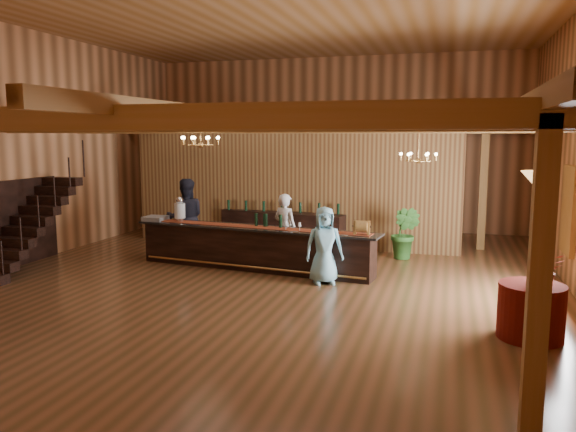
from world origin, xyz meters
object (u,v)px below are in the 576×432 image
(round_table, at_px, (531,311))
(guest, at_px, (324,245))
(beverage_dispenser, at_px, (180,209))
(backbar_shelf, at_px, (282,230))
(pendant_lamp, at_px, (539,178))
(tasting_bar, at_px, (254,248))
(chandelier_left, at_px, (201,140))
(floor_plant, at_px, (405,233))
(raffle_drum, at_px, (362,227))
(staff_second, at_px, (186,218))
(bartender, at_px, (285,229))
(chandelier_right, at_px, (418,156))

(round_table, relative_size, guest, 0.60)
(guest, bearing_deg, beverage_dispenser, 140.85)
(backbar_shelf, relative_size, round_table, 3.64)
(beverage_dispenser, distance_m, pendant_lamp, 8.20)
(tasting_bar, bearing_deg, chandelier_left, -112.65)
(beverage_dispenser, xyz_separation_m, chandelier_left, (1.28, -1.50, 1.65))
(pendant_lamp, relative_size, guest, 0.57)
(beverage_dispenser, bearing_deg, floor_plant, 18.37)
(tasting_bar, height_order, raffle_drum, raffle_drum)
(staff_second, bearing_deg, raffle_drum, 135.56)
(beverage_dispenser, distance_m, round_table, 8.16)
(beverage_dispenser, xyz_separation_m, round_table, (7.42, -3.29, -0.84))
(raffle_drum, relative_size, guest, 0.21)
(tasting_bar, height_order, round_table, tasting_bar)
(round_table, height_order, guest, guest)
(tasting_bar, relative_size, pendant_lamp, 6.51)
(backbar_shelf, bearing_deg, chandelier_left, -89.56)
(backbar_shelf, xyz_separation_m, bartender, (0.64, -1.83, 0.35))
(tasting_bar, bearing_deg, round_table, -21.66)
(staff_second, relative_size, floor_plant, 1.50)
(staff_second, height_order, guest, staff_second)
(backbar_shelf, xyz_separation_m, chandelier_right, (3.61, -1.44, 2.06))
(staff_second, xyz_separation_m, guest, (3.88, -1.59, -0.18))
(beverage_dispenser, xyz_separation_m, floor_plant, (5.18, 1.72, -0.60))
(bartender, bearing_deg, chandelier_right, -152.49)
(chandelier_left, relative_size, guest, 0.50)
(tasting_bar, xyz_separation_m, bartender, (0.54, 0.69, 0.34))
(raffle_drum, height_order, guest, guest)
(beverage_dispenser, distance_m, bartender, 2.58)
(chandelier_left, bearing_deg, guest, 9.86)
(chandelier_left, relative_size, floor_plant, 0.61)
(round_table, distance_m, guest, 4.29)
(backbar_shelf, distance_m, guest, 3.81)
(backbar_shelf, bearing_deg, bartender, -61.36)
(chandelier_left, bearing_deg, pendant_lamp, -16.26)
(backbar_shelf, xyz_separation_m, staff_second, (-1.99, -1.71, 0.49))
(chandelier_right, bearing_deg, backbar_shelf, 158.19)
(tasting_bar, height_order, guest, guest)
(round_table, height_order, staff_second, staff_second)
(chandelier_right, relative_size, guest, 0.51)
(backbar_shelf, distance_m, chandelier_left, 4.48)
(tasting_bar, bearing_deg, pendant_lamp, -21.66)
(bartender, height_order, guest, bartender)
(chandelier_right, bearing_deg, tasting_bar, -162.92)
(backbar_shelf, relative_size, guest, 2.19)
(beverage_dispenser, relative_size, round_table, 0.63)
(chandelier_right, distance_m, staff_second, 5.82)
(raffle_drum, distance_m, bartender, 2.24)
(beverage_dispenser, bearing_deg, round_table, -23.93)
(backbar_shelf, height_order, chandelier_right, chandelier_right)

